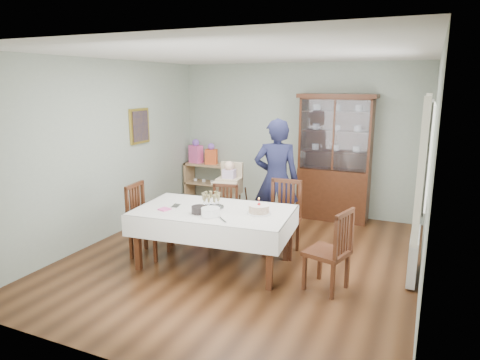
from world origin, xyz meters
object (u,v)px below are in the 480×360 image
Objects in this scene: chair_far_right at (282,232)px; chair_end_left at (149,235)px; chair_far_left at (223,228)px; woman at (276,180)px; chair_end_right at (328,266)px; dining_table at (214,237)px; gift_bag_pink at (196,152)px; high_chair at (229,202)px; champagne_tray at (211,203)px; birthday_cake at (259,209)px; gift_bag_orange at (211,155)px; sideboard at (208,183)px; china_cabinet at (335,156)px.

chair_end_left is at bearing -155.99° from chair_far_right.
woman reaches higher than chair_far_left.
woman is at bearing -125.38° from chair_end_right.
dining_table is 3.20m from gift_bag_pink.
chair_far_right is (0.90, 0.04, 0.04)m from chair_far_left.
chair_far_left is 0.78m from high_chair.
birthday_cake reaches higher than champagne_tray.
high_chair reaches higher than chair_far_left.
gift_bag_orange is at bearing 128.30° from birthday_cake.
chair_end_left is (-1.67, -0.82, -0.00)m from chair_far_right.
sideboard is (-1.50, 2.63, 0.02)m from dining_table.
woman is at bearing 115.24° from chair_far_right.
gift_bag_orange is at bearing -11.47° from sideboard.
china_cabinet reaches higher than dining_table.
champagne_tray reaches higher than sideboard.
chair_far_left is 0.90m from chair_far_right.
gift_bag_orange reaches higher than chair_end_right.
sideboard is at bearing -53.98° from woman.
dining_table is 0.73m from chair_far_left.
gift_bag_pink reaches higher than gift_bag_orange.
birthday_cake is (1.04, -1.33, 0.38)m from high_chair.
chair_far_left is at bearing 142.77° from birthday_cake.
chair_far_left is 0.79× the size of high_chair.
gift_bag_orange is (-2.09, 1.87, 0.68)m from chair_far_right.
champagne_tray is 0.83× the size of gift_bag_orange.
gift_bag_pink is at bearing -180.00° from gift_bag_orange.
gift_bag_orange is (-2.00, 2.53, 0.17)m from birthday_cake.
chair_end_right is at bearing -46.67° from chair_far_right.
sideboard is at bearing 125.54° from high_chair.
birthday_cake is 0.73× the size of gift_bag_orange.
chair_end_left is 3.00× the size of champagne_tray.
high_chair is (-0.45, 1.41, 0.05)m from dining_table.
gift_bag_pink is (-0.24, -0.02, 0.61)m from sideboard.
champagne_tray is at bearing -79.52° from high_chair.
chair_end_right is at bearing -41.92° from sideboard.
sideboard is 2.20× the size of gift_bag_orange.
woman reaches higher than dining_table.
dining_table is 0.99m from chair_end_left.
chair_end_right is 2.39× the size of gift_bag_orange.
sideboard is at bearing 129.43° from birthday_cake.
chair_far_right is at bearing 47.00° from dining_table.
chair_far_left is at bearing -98.64° from chair_end_right.
dining_table is 2.89m from china_cabinet.
sideboard is 3.00× the size of birthday_cake.
sideboard is 0.49× the size of woman.
chair_end_right is 0.87× the size of high_chair.
china_cabinet is 3.44m from chair_end_left.
china_cabinet reaches higher than gift_bag_pink.
chair_end_left is (-1.98, -2.69, -0.82)m from china_cabinet.
chair_end_right is (1.52, -0.08, -0.09)m from dining_table.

